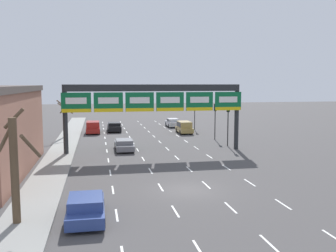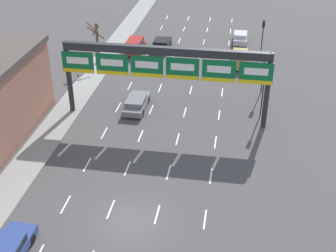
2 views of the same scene
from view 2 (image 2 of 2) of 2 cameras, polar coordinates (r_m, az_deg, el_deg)
The scene contains 13 objects.
ground_plane at distance 32.30m, azimuth -4.59°, elevation -11.52°, with size 220.00×220.00×0.00m, color #474444.
lane_dashes at distance 43.09m, azimuth -0.53°, elevation 0.30°, with size 10.02×67.00×0.01m.
sign_gantry at distance 41.37m, azimuth -0.37°, elevation 7.74°, with size 18.76×0.70×7.10m.
car_black at distance 60.21m, azimuth -0.78°, elevation 9.98°, with size 1.98×4.56×1.37m.
car_blue at distance 30.86m, azimuth -18.96°, elevation -14.04°, with size 1.96×4.46×1.33m.
suv_gold at distance 55.74m, azimuth 8.74°, elevation 8.17°, with size 1.86×4.18×1.71m.
car_silver at distance 63.31m, azimuth 8.80°, elevation 10.66°, with size 1.80×4.29×1.40m.
car_grey at distance 45.47m, azimuth -3.87°, elevation 2.86°, with size 1.92×4.76×1.21m.
suv_red at distance 59.26m, azimuth -4.06°, elevation 9.79°, with size 1.98×4.28×1.72m.
traffic_light_near_gantry at distance 48.59m, azimuth 11.63°, elevation 7.54°, with size 0.30×0.35×4.60m.
traffic_light_mid_block at distance 43.78m, azimuth 11.61°, elevation 5.23°, with size 0.30×0.35×4.85m.
traffic_light_far_end at distance 58.44m, azimuth 11.51°, elevation 11.33°, with size 0.30×0.35×4.51m.
tree_bare_closest at distance 55.97m, azimuth -8.67°, elevation 10.29°, with size 2.10×1.84×4.91m.
Camera 2 is at (6.31, -23.39, 21.36)m, focal length 50.00 mm.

